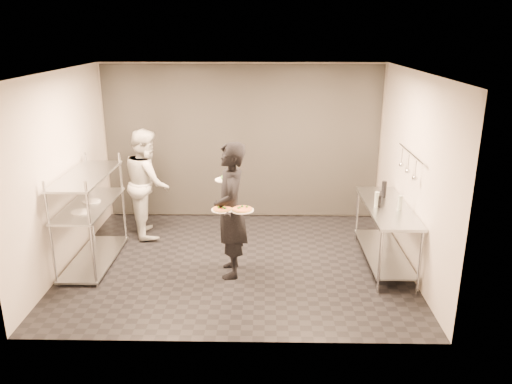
{
  "coord_description": "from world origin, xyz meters",
  "views": [
    {
      "loc": [
        0.41,
        -6.79,
        3.35
      ],
      "look_at": [
        0.28,
        0.05,
        1.1
      ],
      "focal_mm": 35.0,
      "sensor_mm": 36.0,
      "label": 1
    }
  ],
  "objects_px": {
    "pos_monitor": "(379,199)",
    "bottle_green": "(377,199)",
    "pizza_plate_near": "(222,209)",
    "prep_counter": "(386,225)",
    "chef": "(147,183)",
    "pizza_plate_far": "(242,209)",
    "bottle_dark": "(384,189)",
    "pass_rack": "(90,214)",
    "salad_plate": "(225,179)",
    "waiter": "(230,211)",
    "bottle_clear": "(400,203)"
  },
  "relations": [
    {
      "from": "waiter",
      "to": "chef",
      "type": "bearing_deg",
      "value": -139.95
    },
    {
      "from": "pos_monitor",
      "to": "pizza_plate_far",
      "type": "bearing_deg",
      "value": -151.0
    },
    {
      "from": "waiter",
      "to": "bottle_dark",
      "type": "distance_m",
      "value": 2.38
    },
    {
      "from": "pos_monitor",
      "to": "waiter",
      "type": "bearing_deg",
      "value": -156.91
    },
    {
      "from": "pos_monitor",
      "to": "bottle_green",
      "type": "relative_size",
      "value": 1.08
    },
    {
      "from": "pizza_plate_near",
      "to": "bottle_clear",
      "type": "relative_size",
      "value": 1.35
    },
    {
      "from": "waiter",
      "to": "bottle_green",
      "type": "height_order",
      "value": "waiter"
    },
    {
      "from": "pizza_plate_near",
      "to": "chef",
      "type": "bearing_deg",
      "value": 130.48
    },
    {
      "from": "prep_counter",
      "to": "pizza_plate_near",
      "type": "bearing_deg",
      "value": -167.29
    },
    {
      "from": "pass_rack",
      "to": "pizza_plate_far",
      "type": "xyz_separation_m",
      "value": [
        2.26,
        -0.53,
        0.27
      ]
    },
    {
      "from": "bottle_dark",
      "to": "prep_counter",
      "type": "bearing_deg",
      "value": -93.49
    },
    {
      "from": "salad_plate",
      "to": "bottle_green",
      "type": "xyz_separation_m",
      "value": [
        2.15,
        0.02,
        -0.31
      ]
    },
    {
      "from": "chef",
      "to": "bottle_green",
      "type": "relative_size",
      "value": 8.05
    },
    {
      "from": "prep_counter",
      "to": "bottle_dark",
      "type": "relative_size",
      "value": 7.19
    },
    {
      "from": "chef",
      "to": "pizza_plate_near",
      "type": "xyz_separation_m",
      "value": [
        1.39,
        -1.63,
        0.14
      ]
    },
    {
      "from": "prep_counter",
      "to": "salad_plate",
      "type": "relative_size",
      "value": 6.12
    },
    {
      "from": "pizza_plate_far",
      "to": "bottle_green",
      "type": "distance_m",
      "value": 1.95
    },
    {
      "from": "chef",
      "to": "salad_plate",
      "type": "distance_m",
      "value": 1.88
    },
    {
      "from": "waiter",
      "to": "bottle_green",
      "type": "bearing_deg",
      "value": 92.3
    },
    {
      "from": "chef",
      "to": "bottle_clear",
      "type": "height_order",
      "value": "chef"
    },
    {
      "from": "pizza_plate_far",
      "to": "bottle_clear",
      "type": "xyz_separation_m",
      "value": [
        2.19,
        0.35,
        -0.01
      ]
    },
    {
      "from": "chef",
      "to": "bottle_green",
      "type": "height_order",
      "value": "chef"
    },
    {
      "from": "pizza_plate_near",
      "to": "pos_monitor",
      "type": "height_order",
      "value": "pos_monitor"
    },
    {
      "from": "pizza_plate_near",
      "to": "pizza_plate_far",
      "type": "relative_size",
      "value": 0.93
    },
    {
      "from": "chef",
      "to": "salad_plate",
      "type": "xyz_separation_m",
      "value": [
        1.4,
        -1.17,
        0.43
      ]
    },
    {
      "from": "pos_monitor",
      "to": "bottle_green",
      "type": "xyz_separation_m",
      "value": [
        -0.06,
        -0.09,
        0.02
      ]
    },
    {
      "from": "prep_counter",
      "to": "bottle_dark",
      "type": "xyz_separation_m",
      "value": [
        0.02,
        0.38,
        0.42
      ]
    },
    {
      "from": "chef",
      "to": "pizza_plate_far",
      "type": "height_order",
      "value": "chef"
    },
    {
      "from": "pizza_plate_near",
      "to": "pos_monitor",
      "type": "xyz_separation_m",
      "value": [
        2.22,
        0.56,
        -0.04
      ]
    },
    {
      "from": "pizza_plate_near",
      "to": "bottle_clear",
      "type": "bearing_deg",
      "value": 8.0
    },
    {
      "from": "pass_rack",
      "to": "bottle_green",
      "type": "relative_size",
      "value": 7.11
    },
    {
      "from": "waiter",
      "to": "chef",
      "type": "height_order",
      "value": "waiter"
    },
    {
      "from": "pos_monitor",
      "to": "bottle_green",
      "type": "height_order",
      "value": "bottle_green"
    },
    {
      "from": "pizza_plate_near",
      "to": "salad_plate",
      "type": "distance_m",
      "value": 0.54
    },
    {
      "from": "pizza_plate_far",
      "to": "salad_plate",
      "type": "xyz_separation_m",
      "value": [
        -0.25,
        0.45,
        0.3
      ]
    },
    {
      "from": "bottle_dark",
      "to": "pass_rack",
      "type": "bearing_deg",
      "value": -174.94
    },
    {
      "from": "salad_plate",
      "to": "pizza_plate_near",
      "type": "bearing_deg",
      "value": -91.74
    },
    {
      "from": "chef",
      "to": "bottle_dark",
      "type": "height_order",
      "value": "chef"
    },
    {
      "from": "salad_plate",
      "to": "pos_monitor",
      "type": "bearing_deg",
      "value": 2.82
    },
    {
      "from": "chef",
      "to": "pos_monitor",
      "type": "height_order",
      "value": "chef"
    },
    {
      "from": "chef",
      "to": "bottle_dark",
      "type": "bearing_deg",
      "value": -119.92
    },
    {
      "from": "pass_rack",
      "to": "chef",
      "type": "xyz_separation_m",
      "value": [
        0.6,
        1.1,
        0.14
      ]
    },
    {
      "from": "pizza_plate_far",
      "to": "bottle_dark",
      "type": "relative_size",
      "value": 1.25
    },
    {
      "from": "pizza_plate_near",
      "to": "bottle_green",
      "type": "distance_m",
      "value": 2.21
    },
    {
      "from": "pizza_plate_far",
      "to": "bottle_dark",
      "type": "height_order",
      "value": "bottle_dark"
    },
    {
      "from": "pass_rack",
      "to": "salad_plate",
      "type": "height_order",
      "value": "pass_rack"
    },
    {
      "from": "pass_rack",
      "to": "prep_counter",
      "type": "relative_size",
      "value": 0.89
    },
    {
      "from": "pizza_plate_near",
      "to": "prep_counter",
      "type": "bearing_deg",
      "value": 12.71
    },
    {
      "from": "waiter",
      "to": "pos_monitor",
      "type": "xyz_separation_m",
      "value": [
        2.12,
        0.38,
        0.05
      ]
    },
    {
      "from": "salad_plate",
      "to": "bottle_clear",
      "type": "relative_size",
      "value": 1.36
    }
  ]
}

